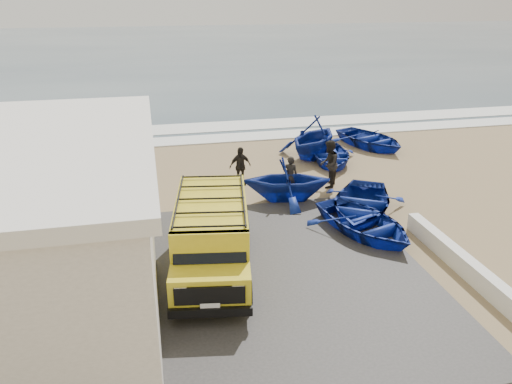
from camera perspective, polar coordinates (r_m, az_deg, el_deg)
ground at (r=15.91m, az=1.31°, el=-5.85°), size 160.00×160.00×0.00m
slab at (r=13.88m, az=-4.89°, el=-10.38°), size 12.00×10.00×0.05m
ocean at (r=70.10m, az=-9.92°, el=15.83°), size 180.00×88.00×0.01m
surf_line at (r=26.90m, az=-4.73°, el=6.08°), size 180.00×1.60×0.06m
surf_wash at (r=29.29m, az=-5.41°, el=7.39°), size 180.00×2.20×0.04m
parapet at (r=15.32m, az=22.82°, el=-7.77°), size 0.35×6.00×0.55m
van at (r=13.96m, az=-5.09°, el=-4.82°), size 2.71×5.28×2.16m
boat_near_left at (r=16.68m, az=12.29°, el=-3.44°), size 3.90×4.59×0.81m
boat_near_right at (r=18.04m, az=11.87°, el=-1.29°), size 4.66×5.08×0.86m
boat_mid_left at (r=18.70m, az=3.56°, el=1.41°), size 3.67×3.31×1.70m
boat_mid_right at (r=23.21m, az=8.54°, el=4.15°), size 3.29×4.06×0.74m
boat_far_left at (r=23.81m, az=6.59°, el=6.27°), size 4.94×4.96×1.98m
boat_far_right at (r=26.03m, az=12.92°, el=5.93°), size 4.13×4.82×0.84m
fisherman_front at (r=19.27m, az=3.93°, el=1.86°), size 0.66×0.53×1.58m
fisherman_middle at (r=20.22m, az=8.33°, el=3.19°), size 1.11×1.18×1.93m
fisherman_back at (r=20.24m, az=-1.83°, el=2.96°), size 1.01×0.62×1.61m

